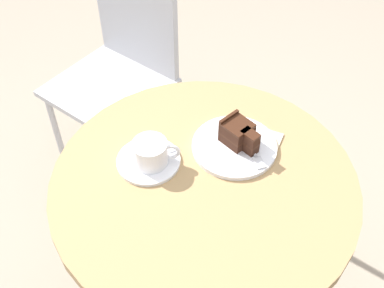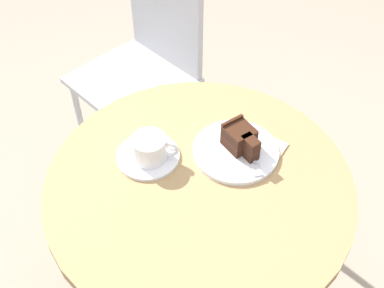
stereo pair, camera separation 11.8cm
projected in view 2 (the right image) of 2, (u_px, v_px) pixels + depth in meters
cafe_table at (199, 209)px, 1.24m from camera, size 0.75×0.75×0.70m
saucer at (148, 156)px, 1.20m from camera, size 0.16×0.16×0.01m
coffee_cup at (150, 148)px, 1.17m from camera, size 0.12×0.09×0.07m
teaspoon at (163, 145)px, 1.22m from camera, size 0.10×0.03×0.00m
cake_plate at (236, 151)px, 1.21m from camera, size 0.22×0.22×0.01m
cake_slice at (240, 139)px, 1.19m from camera, size 0.10×0.11×0.07m
fork at (253, 158)px, 1.18m from camera, size 0.05×0.15×0.00m
napkin at (252, 148)px, 1.22m from camera, size 0.20×0.19×0.00m
cafe_chair at (148, 58)px, 1.78m from camera, size 0.54×0.54×0.87m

